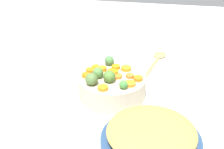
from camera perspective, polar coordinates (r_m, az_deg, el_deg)
tabletop at (r=1.12m, az=-0.85°, el=-4.54°), size 2.40×2.40×0.02m
serving_bowl_carrots at (r=1.10m, az=0.00°, el=-2.20°), size 0.24×0.24×0.08m
stuffing_mound at (r=0.77m, az=7.23°, el=-10.32°), size 0.22×0.22×0.04m
carrot_slice_0 at (r=1.04m, az=3.31°, el=-1.70°), size 0.05×0.05×0.01m
carrot_slice_1 at (r=1.09m, az=-4.69°, el=-0.12°), size 0.04×0.04×0.01m
carrot_slice_2 at (r=1.13m, az=2.59°, el=1.11°), size 0.05×0.05×0.01m
carrot_slice_3 at (r=1.08m, az=3.30°, el=-0.26°), size 0.04×0.04×0.01m
carrot_slice_4 at (r=1.01m, az=-1.73°, el=-2.46°), size 0.05×0.05×0.01m
carrot_slice_5 at (r=1.12m, az=-1.74°, el=1.04°), size 0.04×0.04×0.01m
carrot_slice_6 at (r=1.07m, az=4.79°, el=-0.75°), size 0.04×0.04×0.01m
carrot_slice_7 at (r=1.08m, az=0.97°, el=-0.31°), size 0.04×0.04×0.01m
carrot_slice_8 at (r=1.14m, az=0.72°, el=1.37°), size 0.03×0.03×0.01m
carrot_slice_9 at (r=1.14m, az=-3.04°, el=1.37°), size 0.04×0.04×0.01m
carrot_slice_10 at (r=1.12m, az=-4.02°, el=0.77°), size 0.04×0.04×0.01m
carrot_slice_11 at (r=1.10m, az=0.11°, el=0.45°), size 0.05×0.05×0.01m
brussels_sprout_0 at (r=1.04m, az=-0.49°, el=-0.36°), size 0.04×0.04×0.04m
brussels_sprout_1 at (r=1.07m, az=-2.60°, el=0.29°), size 0.04×0.04×0.04m
brussels_sprout_2 at (r=1.16m, az=-0.49°, el=2.55°), size 0.04×0.04×0.04m
brussels_sprout_3 at (r=1.03m, az=-3.75°, el=-0.84°), size 0.04×0.04×0.04m
brussels_sprout_4 at (r=1.01m, az=2.11°, el=-1.86°), size 0.03×0.03×0.03m
wooden_spoon at (r=1.39m, az=8.28°, el=2.90°), size 0.09×0.27×0.01m
dish_towel at (r=1.53m, az=-7.72°, el=5.34°), size 0.21×0.21×0.01m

